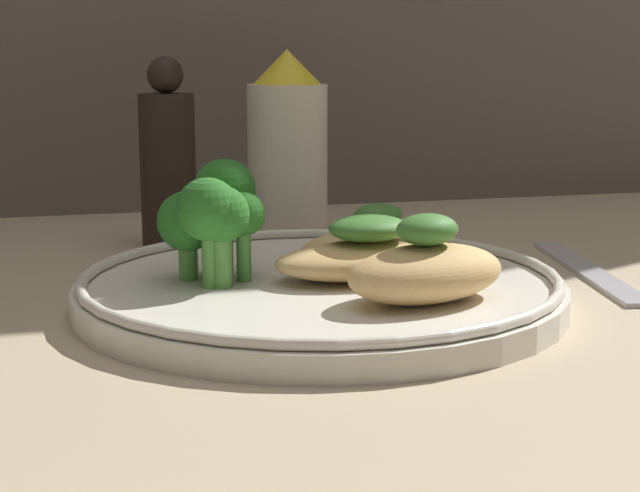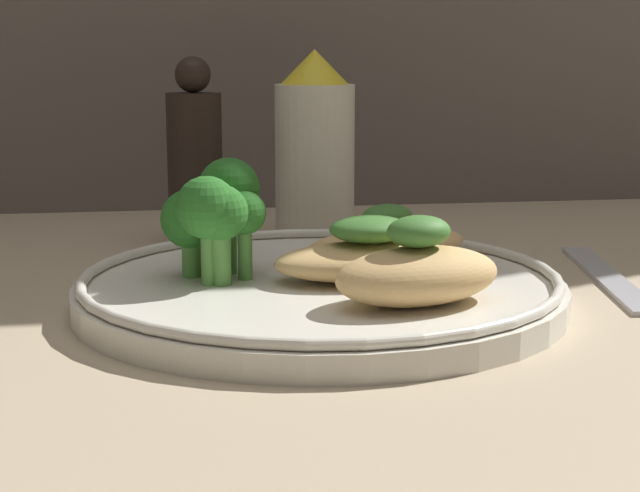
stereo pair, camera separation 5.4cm
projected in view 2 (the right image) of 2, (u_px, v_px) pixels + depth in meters
The scene contains 9 objects.
ground_plane at pixel (320, 314), 54.92cm from camera, with size 180.00×180.00×1.00cm, color tan.
plate at pixel (320, 288), 54.62cm from camera, with size 27.26×27.26×2.00cm.
grilled_meat_front at pixel (418, 271), 49.29cm from camera, with size 10.16×7.64×4.55cm.
grilled_meat_middle at pixel (371, 257), 54.33cm from camera, with size 11.38×6.64×3.62cm.
grilled_meat_back at pixel (387, 243), 59.16cm from camera, with size 12.07×8.89×3.57cm.
broccoli_bunch at pixel (215, 209), 54.27cm from camera, with size 5.87×6.25×6.69cm.
sauce_bottle at pixel (315, 150), 72.96cm from camera, with size 5.95×5.95×14.14cm.
pepper_grinder at pixel (195, 160), 71.78cm from camera, with size 4.02×4.02×13.64cm.
fork at pixel (607, 275), 60.97cm from camera, with size 4.84×17.65×0.60cm.
Camera 2 is at (-7.95, -52.51, 13.99)cm, focal length 55.00 mm.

